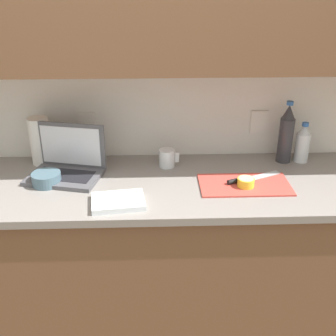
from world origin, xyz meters
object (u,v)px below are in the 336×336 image
(laptop, at_px, (67,164))
(measuring_cup, at_px, (167,158))
(bottle_green_soda, at_px, (286,134))
(lemon_half_cut, at_px, (246,182))
(paper_towel_roll, at_px, (40,141))
(bowl_white, at_px, (46,179))
(bottle_oil_tall, at_px, (303,144))
(knife, at_px, (245,179))
(cutting_board, at_px, (245,185))

(laptop, bearing_deg, measuring_cup, 22.85)
(laptop, distance_m, bottle_green_soda, 1.09)
(lemon_half_cut, distance_m, paper_towel_roll, 1.03)
(laptop, distance_m, bowl_white, 0.13)
(bottle_green_soda, height_order, bottle_oil_tall, bottle_green_soda)
(laptop, height_order, bottle_oil_tall, laptop)
(knife, height_order, bottle_green_soda, bottle_green_soda)
(cutting_board, height_order, bowl_white, bowl_white)
(knife, height_order, paper_towel_roll, paper_towel_roll)
(measuring_cup, relative_size, bowl_white, 0.75)
(lemon_half_cut, distance_m, bottle_oil_tall, 0.45)
(measuring_cup, xyz_separation_m, bowl_white, (-0.56, -0.18, -0.02))
(cutting_board, bearing_deg, measuring_cup, 147.70)
(bowl_white, bearing_deg, laptop, 50.75)
(cutting_board, height_order, lemon_half_cut, lemon_half_cut)
(lemon_half_cut, height_order, bowl_white, bowl_white)
(lemon_half_cut, relative_size, paper_towel_roll, 0.32)
(bottle_oil_tall, relative_size, measuring_cup, 2.08)
(bowl_white, bearing_deg, measuring_cup, 17.71)
(cutting_board, relative_size, bottle_green_soda, 1.30)
(knife, distance_m, bottle_green_soda, 0.36)
(cutting_board, height_order, measuring_cup, measuring_cup)
(cutting_board, bearing_deg, knife, 77.14)
(lemon_half_cut, relative_size, bottle_oil_tall, 0.37)
(laptop, height_order, knife, laptop)
(knife, relative_size, bottle_green_soda, 0.87)
(laptop, height_order, paper_towel_roll, same)
(laptop, xyz_separation_m, measuring_cup, (0.48, 0.08, -0.01))
(laptop, distance_m, bottle_oil_tall, 1.18)
(knife, relative_size, paper_towel_roll, 1.15)
(paper_towel_roll, bearing_deg, laptop, -43.05)
(laptop, bearing_deg, paper_towel_roll, 150.22)
(lemon_half_cut, bearing_deg, bottle_green_soda, 48.41)
(laptop, relative_size, bottle_oil_tall, 1.82)
(cutting_board, xyz_separation_m, paper_towel_roll, (-0.98, 0.28, 0.12))
(lemon_half_cut, relative_size, measuring_cup, 0.77)
(bottle_oil_tall, bearing_deg, bottle_green_soda, -180.00)
(laptop, xyz_separation_m, lemon_half_cut, (0.83, -0.16, -0.03))
(laptop, relative_size, cutting_board, 0.92)
(lemon_half_cut, height_order, paper_towel_roll, paper_towel_roll)
(laptop, distance_m, lemon_half_cut, 0.84)
(cutting_board, bearing_deg, bottle_oil_tall, 37.42)
(cutting_board, distance_m, knife, 0.04)
(bottle_oil_tall, distance_m, bowl_white, 1.27)
(measuring_cup, bearing_deg, laptop, -170.43)
(laptop, bearing_deg, knife, 6.12)
(cutting_board, height_order, paper_towel_roll, paper_towel_roll)
(cutting_board, distance_m, bottle_green_soda, 0.39)
(lemon_half_cut, distance_m, measuring_cup, 0.42)
(paper_towel_roll, bearing_deg, bottle_green_soda, -0.91)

